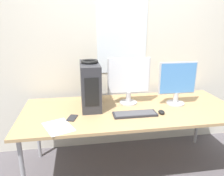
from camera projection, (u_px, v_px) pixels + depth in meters
The scene contains 10 objects.
wall_back at pixel (120, 44), 2.68m from camera, with size 8.00×0.07×2.70m.
desk at pixel (130, 112), 2.31m from camera, with size 2.23×0.94×0.74m.
pc_tower at pixel (90, 85), 2.30m from camera, with size 0.19×0.49×0.47m.
headphones at pixel (89, 62), 2.23m from camera, with size 0.18×0.18×0.03m.
monitor_main at pixel (129, 79), 2.37m from camera, with size 0.46×0.19×0.51m.
monitor_right_near at pixel (177, 82), 2.36m from camera, with size 0.42×0.19×0.47m.
keyboard at pixel (135, 114), 2.14m from camera, with size 0.43×0.15×0.02m.
mouse at pixel (161, 112), 2.17m from camera, with size 0.06×0.08×0.03m.
cell_phone at pixel (72, 118), 2.07m from camera, with size 0.11×0.15×0.01m.
paper_sheet_left at pixel (58, 127), 1.90m from camera, with size 0.31×0.35×0.00m.
Camera 1 is at (-0.53, -1.61, 1.62)m, focal length 35.00 mm.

